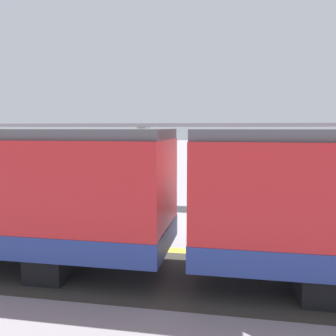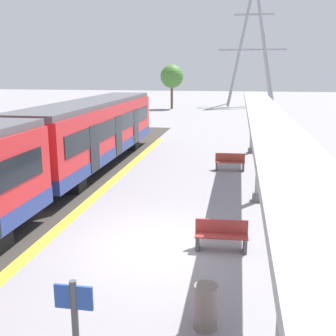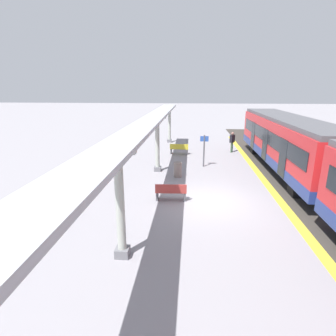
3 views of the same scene
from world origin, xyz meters
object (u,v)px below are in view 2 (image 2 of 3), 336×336
at_px(bench_far_end, 230,162).
at_px(platform_info_sign, 76,336).
at_px(canopy_pillar_second, 288,279).
at_px(canopy_pillar_third, 260,156).
at_px(canopy_pillar_fourth, 253,124).
at_px(trash_bin, 206,307).
at_px(bench_mid_platform, 221,235).
at_px(train_far_carriage, 95,132).

bearing_deg(bench_far_end, platform_info_sign, -96.58).
xyz_separation_m(canopy_pillar_second, canopy_pillar_third, (0.00, 9.62, 0.00)).
relative_size(canopy_pillar_fourth, trash_bin, 3.84).
xyz_separation_m(bench_mid_platform, platform_info_sign, (-1.82, -6.20, 0.89)).
distance_m(bench_far_end, platform_info_sign, 15.99).
bearing_deg(train_far_carriage, canopy_pillar_fourth, 30.85).
bearing_deg(bench_mid_platform, bench_far_end, 89.92).
distance_m(train_far_carriage, canopy_pillar_third, 9.57).
bearing_deg(canopy_pillar_third, platform_info_sign, -105.57).
bearing_deg(bench_mid_platform, trash_bin, -92.21).
bearing_deg(platform_info_sign, train_far_carriage, 108.55).
bearing_deg(canopy_pillar_third, train_far_carriage, 150.27).
distance_m(canopy_pillar_second, platform_info_sign, 3.35).
relative_size(canopy_pillar_third, bench_mid_platform, 2.34).
height_order(canopy_pillar_second, bench_far_end, canopy_pillar_second).
relative_size(trash_bin, platform_info_sign, 0.42).
height_order(canopy_pillar_fourth, platform_info_sign, canopy_pillar_fourth).
bearing_deg(platform_info_sign, canopy_pillar_third, 74.43).
xyz_separation_m(canopy_pillar_third, bench_far_end, (-1.22, 4.93, -1.36)).
bearing_deg(canopy_pillar_fourth, bench_far_end, -104.26).
distance_m(canopy_pillar_third, trash_bin, 8.70).
bearing_deg(trash_bin, train_far_carriage, 117.66).
xyz_separation_m(canopy_pillar_third, bench_mid_platform, (-1.23, -4.74, -1.36)).
relative_size(canopy_pillar_second, canopy_pillar_fourth, 1.00).
distance_m(canopy_pillar_third, canopy_pillar_fourth, 9.71).
bearing_deg(canopy_pillar_third, bench_mid_platform, -104.55).
distance_m(canopy_pillar_second, canopy_pillar_third, 9.62).
relative_size(bench_far_end, platform_info_sign, 0.69).
height_order(canopy_pillar_fourth, bench_mid_platform, canopy_pillar_fourth).
bearing_deg(canopy_pillar_third, trash_bin, -99.20).
relative_size(canopy_pillar_second, bench_mid_platform, 2.34).
height_order(trash_bin, platform_info_sign, platform_info_sign).
relative_size(bench_mid_platform, trash_bin, 1.64).
height_order(canopy_pillar_second, canopy_pillar_fourth, same).
relative_size(canopy_pillar_second, bench_far_end, 2.34).
relative_size(canopy_pillar_fourth, bench_mid_platform, 2.34).
relative_size(bench_mid_platform, bench_far_end, 1.00).
bearing_deg(train_far_carriage, bench_far_end, 1.46).
height_order(bench_mid_platform, platform_info_sign, platform_info_sign).
xyz_separation_m(canopy_pillar_fourth, trash_bin, (-1.37, -18.19, -1.34)).
xyz_separation_m(canopy_pillar_second, trash_bin, (-1.37, 1.13, -1.34)).
xyz_separation_m(bench_mid_platform, trash_bin, (-0.14, -3.75, 0.02)).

